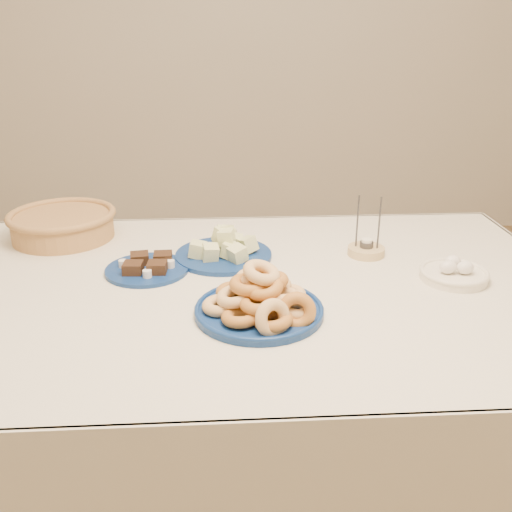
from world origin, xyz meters
name	(u,v)px	position (x,y,z in m)	size (l,w,h in m)	color
ground	(255,503)	(0.00, 0.00, 0.00)	(5.00, 5.00, 0.00)	brown
dining_table	(255,320)	(0.00, 0.00, 0.64)	(1.71, 1.11, 0.75)	brown
donut_platter	(261,301)	(0.00, -0.17, 0.79)	(0.39, 0.39, 0.14)	navy
melon_plate	(225,249)	(-0.08, 0.19, 0.78)	(0.35, 0.35, 0.10)	navy
brownie_plate	(147,267)	(-0.29, 0.10, 0.76)	(0.26, 0.26, 0.04)	navy
wicker_basket	(63,224)	(-0.58, 0.38, 0.80)	(0.42, 0.42, 0.09)	olive
candle_holder	(366,250)	(0.34, 0.18, 0.77)	(0.14, 0.14, 0.18)	tan
egg_bowl	(454,273)	(0.53, 0.00, 0.77)	(0.19, 0.19, 0.06)	white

